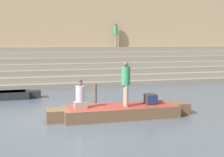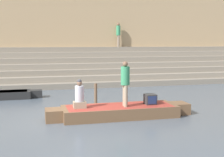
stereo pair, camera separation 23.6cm
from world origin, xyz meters
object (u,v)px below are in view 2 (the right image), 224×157
(person_standing, at_px, (125,81))
(mooring_post, at_px, (96,94))
(rowboat_main, at_px, (120,111))
(tv_set, at_px, (150,99))
(person_rowing, at_px, (80,96))
(person_on_steps, at_px, (118,33))

(person_standing, bearing_deg, mooring_post, 115.10)
(rowboat_main, relative_size, tv_set, 12.93)
(person_rowing, bearing_deg, mooring_post, 76.69)
(rowboat_main, relative_size, mooring_post, 5.61)
(person_rowing, bearing_deg, person_on_steps, 78.88)
(person_on_steps, bearing_deg, person_standing, 7.07)
(person_standing, relative_size, mooring_post, 1.71)
(person_rowing, distance_m, person_on_steps, 12.32)
(rowboat_main, xyz_separation_m, tv_set, (1.23, 0.01, 0.39))
(tv_set, height_order, mooring_post, mooring_post)
(person_standing, relative_size, tv_set, 3.95)
(rowboat_main, bearing_deg, person_rowing, -177.46)
(rowboat_main, distance_m, tv_set, 1.29)
(person_rowing, bearing_deg, tv_set, 11.21)
(person_standing, height_order, person_on_steps, person_on_steps)
(tv_set, bearing_deg, person_standing, -172.98)
(person_standing, height_order, person_rowing, person_standing)
(rowboat_main, xyz_separation_m, person_on_steps, (2.99, 11.15, 3.24))
(rowboat_main, bearing_deg, person_on_steps, 77.28)
(person_standing, bearing_deg, rowboat_main, 148.48)
(mooring_post, bearing_deg, person_rowing, -114.20)
(person_standing, xyz_separation_m, person_rowing, (-1.69, 0.15, -0.55))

